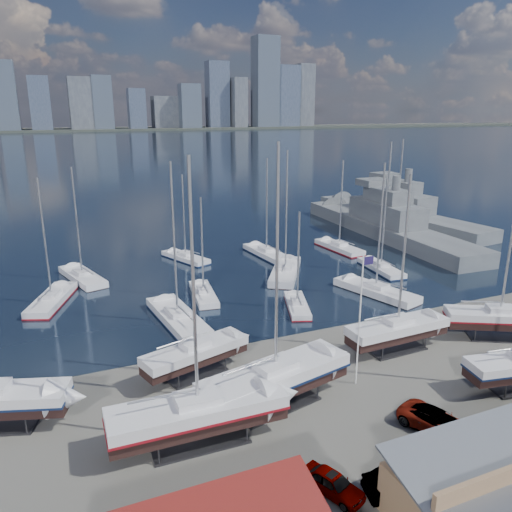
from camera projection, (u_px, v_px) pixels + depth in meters
name	position (u px, v px, depth m)	size (l,w,h in m)	color
ground	(348.00, 383.00, 41.08)	(1400.00, 1400.00, 0.00)	#605E59
water	(75.00, 146.00, 314.73)	(1400.00, 600.00, 0.40)	#182438
far_shore	(58.00, 130.00, 543.86)	(1400.00, 80.00, 2.20)	#2D332D
skyline	(46.00, 93.00, 524.75)	(639.14, 43.80, 107.69)	#475166
sailboat_cradle_1	(198.00, 413.00, 33.18)	(12.08, 3.61, 19.16)	#2D2D33
sailboat_cradle_2	(195.00, 353.00, 41.79)	(9.68, 5.15, 15.27)	#2D2D33
sailboat_cradle_3	(276.00, 378.00, 37.42)	(12.79, 6.04, 19.64)	#2D2D33
sailboat_cradle_4	(397.00, 329.00, 46.21)	(10.18, 3.14, 16.44)	#2D2D33
sailboat_cradle_6	(500.00, 318.00, 48.74)	(10.34, 7.33, 16.45)	#2D2D33
sailboat_moored_1	(52.00, 301.00, 57.91)	(6.35, 10.59, 15.31)	black
sailboat_moored_2	(83.00, 278.00, 65.83)	(5.58, 10.71, 15.58)	black
sailboat_moored_3	(178.00, 320.00, 52.70)	(4.42, 12.09, 17.68)	black
sailboat_moored_4	(204.00, 295.00, 59.81)	(3.48, 8.65, 12.69)	black
sailboat_moored_5	(186.00, 258.00, 74.64)	(5.67, 9.27, 13.43)	black
sailboat_moored_6	(297.00, 306.00, 56.44)	(4.70, 8.09, 11.67)	black
sailboat_moored_7	(285.00, 273.00, 67.78)	(9.01, 11.57, 17.58)	black
sailboat_moored_8	(267.00, 254.00, 76.73)	(3.89, 10.69, 15.64)	black
sailboat_moored_9	(376.00, 292.00, 60.68)	(6.04, 11.47, 16.68)	black
sailboat_moored_10	(381.00, 269.00, 69.65)	(3.44, 9.31, 13.62)	black
sailboat_moored_11	(339.00, 248.00, 80.11)	(3.59, 10.19, 14.95)	black
naval_ship_east	(385.00, 226.00, 89.22)	(9.29, 45.33, 18.05)	slate
naval_ship_west	(397.00, 214.00, 100.12)	(11.32, 42.80, 17.81)	slate
car_a	(333.00, 483.00, 29.09)	(1.59, 3.96, 1.35)	gray
car_b	(406.00, 484.00, 28.87)	(1.72, 4.94, 1.63)	gray
car_c	(438.00, 422.00, 34.62)	(2.54, 5.51, 1.53)	gray
flagpole	(361.00, 312.00, 39.29)	(0.98, 0.12, 11.07)	white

